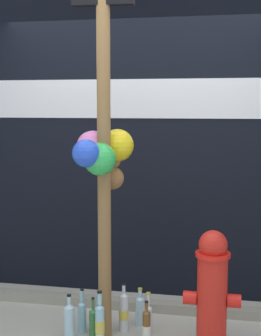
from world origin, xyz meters
TOP-DOWN VIEW (x-y plane):
  - building_wall at (0.00, 1.32)m, footprint 10.00×0.21m
  - curb_strip at (0.00, 0.85)m, footprint 8.00×0.12m
  - memorial_post at (-0.13, 0.33)m, footprint 0.45×0.55m
  - fire_hydrant at (0.68, 0.24)m, footprint 0.40×0.24m
  - bottle_0 at (-0.12, 0.16)m, footprint 0.07×0.07m
  - bottle_1 at (0.19, 0.40)m, footprint 0.06×0.06m
  - bottle_2 at (-0.00, 0.42)m, footprint 0.08×0.08m
  - bottle_3 at (-0.38, 0.23)m, footprint 0.08×0.08m
  - bottle_4 at (-0.20, 0.24)m, footprint 0.06×0.06m
  - bottle_5 at (0.20, 0.26)m, footprint 0.06×0.06m
  - bottle_6 at (-0.16, 0.40)m, footprint 0.07×0.07m
  - bottle_7 at (0.11, 0.55)m, footprint 0.07×0.07m
  - bottle_8 at (-0.31, 0.34)m, footprint 0.06×0.06m
  - litter_1 at (-1.06, 0.95)m, footprint 0.07×0.08m

SIDE VIEW (x-z plane):
  - litter_1 at x=-1.06m, z-range 0.00..0.01m
  - curb_strip at x=0.00m, z-range 0.00..0.08m
  - bottle_5 at x=0.20m, z-range -0.04..0.28m
  - bottle_4 at x=-0.20m, z-range -0.04..0.29m
  - bottle_6 at x=-0.16m, z-range -0.02..0.28m
  - bottle_7 at x=0.11m, z-range -0.02..0.28m
  - bottle_1 at x=0.19m, z-range -0.03..0.30m
  - bottle_8 at x=-0.31m, z-range -0.04..0.31m
  - bottle_3 at x=-0.38m, z-range -0.03..0.31m
  - bottle_2 at x=0.00m, z-range -0.03..0.35m
  - bottle_0 at x=-0.12m, z-range -0.04..0.37m
  - fire_hydrant at x=0.68m, z-range 0.01..0.88m
  - memorial_post at x=-0.13m, z-range 0.14..2.94m
  - building_wall at x=0.00m, z-range 0.00..3.81m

